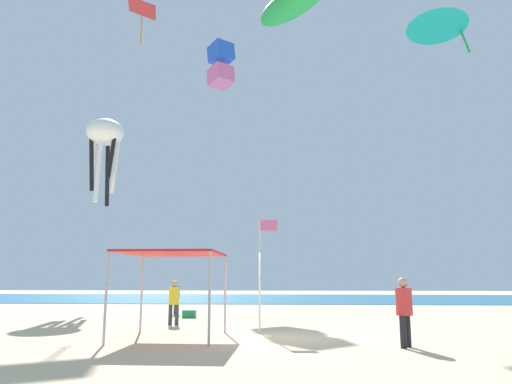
# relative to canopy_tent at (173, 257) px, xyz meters

# --- Properties ---
(ground) EXTENTS (110.00, 110.00, 0.10)m
(ground) POSITION_rel_canopy_tent_xyz_m (3.30, 0.36, -2.37)
(ground) COLOR beige
(ocean_strip) EXTENTS (110.00, 20.09, 0.03)m
(ocean_strip) POSITION_rel_canopy_tent_xyz_m (3.30, 28.40, -2.30)
(ocean_strip) COLOR #1E6B93
(ocean_strip) RESTS_ON ground
(canopy_tent) EXTENTS (2.79, 3.19, 2.44)m
(canopy_tent) POSITION_rel_canopy_tent_xyz_m (0.00, 0.00, 0.00)
(canopy_tent) COLOR #B2B2B7
(canopy_tent) RESTS_ON ground
(person_near_tent) EXTENTS (0.41, 0.38, 1.60)m
(person_near_tent) POSITION_rel_canopy_tent_xyz_m (-0.86, 3.99, -1.37)
(person_near_tent) COLOR #33384C
(person_near_tent) RESTS_ON ground
(person_leftmost) EXTENTS (0.41, 0.41, 1.70)m
(person_leftmost) POSITION_rel_canopy_tent_xyz_m (6.26, -1.49, -1.32)
(person_leftmost) COLOR black
(person_leftmost) RESTS_ON ground
(person_rightmost) EXTENTS (0.37, 0.42, 1.57)m
(person_rightmost) POSITION_rel_canopy_tent_xyz_m (-2.06, 9.41, -1.39)
(person_rightmost) COLOR #33384C
(person_rightmost) RESTS_ON ground
(banner_flag) EXTENTS (0.61, 0.06, 3.55)m
(banner_flag) POSITION_rel_canopy_tent_xyz_m (2.53, 1.48, -0.17)
(banner_flag) COLOR silver
(banner_flag) RESTS_ON ground
(cooler_box) EXTENTS (0.57, 0.37, 0.35)m
(cooler_box) POSITION_rel_canopy_tent_xyz_m (-0.96, 7.33, -2.14)
(cooler_box) COLOR #1E8C4C
(cooler_box) RESTS_ON ground
(kite_diamond_red) EXTENTS (2.67, 2.72, 3.35)m
(kite_diamond_red) POSITION_rel_canopy_tent_xyz_m (-8.09, 20.87, 20.49)
(kite_diamond_red) COLOR red
(kite_inflatable_green) EXTENTS (6.07, 6.42, 2.52)m
(kite_inflatable_green) POSITION_rel_canopy_tent_xyz_m (3.90, 16.03, 17.79)
(kite_inflatable_green) COLOR green
(kite_delta_teal) EXTENTS (3.66, 3.71, 2.92)m
(kite_delta_teal) POSITION_rel_canopy_tent_xyz_m (12.31, 13.15, 14.32)
(kite_delta_teal) COLOR teal
(kite_box_blue) EXTENTS (2.35, 2.36, 3.53)m
(kite_box_blue) POSITION_rel_canopy_tent_xyz_m (-1.77, 21.45, 15.92)
(kite_box_blue) COLOR blue
(kite_octopus_white) EXTENTS (2.98, 2.98, 5.14)m
(kite_octopus_white) POSITION_rel_canopy_tent_xyz_m (-7.47, 13.13, 7.70)
(kite_octopus_white) COLOR white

